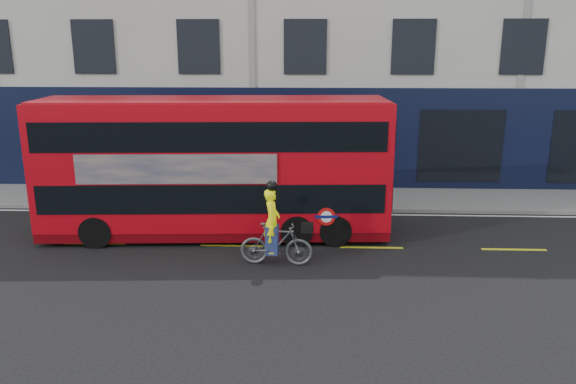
{
  "coord_description": "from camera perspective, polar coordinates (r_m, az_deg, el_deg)",
  "views": [
    {
      "loc": [
        2.24,
        -13.6,
        5.62
      ],
      "look_at": [
        1.6,
        2.07,
        1.46
      ],
      "focal_mm": 35.0,
      "sensor_mm": 36.0,
      "label": 1
    }
  ],
  "objects": [
    {
      "name": "pavement",
      "position": [
        20.97,
        -3.88,
        -0.56
      ],
      "size": [
        60.0,
        3.0,
        0.12
      ],
      "primitive_type": "cube",
      "color": "slate",
      "rests_on": "ground"
    },
    {
      "name": "cyclist",
      "position": [
        14.58,
        -1.3,
        -4.64
      ],
      "size": [
        1.94,
        0.65,
        2.27
      ],
      "rotation": [
        0.0,
        0.0,
        -0.06
      ],
      "color": "#4F5355",
      "rests_on": "ground"
    },
    {
      "name": "ground",
      "position": [
        14.88,
        -6.55,
        -7.44
      ],
      "size": [
        120.0,
        120.0,
        0.0
      ],
      "primitive_type": "plane",
      "color": "black",
      "rests_on": "ground"
    },
    {
      "name": "building_terrace",
      "position": [
        26.7,
        -2.62,
        18.86
      ],
      "size": [
        50.0,
        10.07,
        15.0
      ],
      "color": "beige",
      "rests_on": "ground"
    },
    {
      "name": "bus",
      "position": [
        16.66,
        -7.32,
        2.54
      ],
      "size": [
        10.29,
        2.89,
        4.1
      ],
      "rotation": [
        0.0,
        0.0,
        0.06
      ],
      "color": "#B30711",
      "rests_on": "ground"
    },
    {
      "name": "lane_dashes",
      "position": [
        16.26,
        -5.75,
        -5.43
      ],
      "size": [
        58.0,
        0.12,
        0.01
      ],
      "primitive_type": null,
      "color": "#C9C917",
      "rests_on": "ground"
    },
    {
      "name": "kerb",
      "position": [
        19.54,
        -4.34,
        -1.71
      ],
      "size": [
        60.0,
        0.12,
        0.13
      ],
      "primitive_type": "cube",
      "color": "slate",
      "rests_on": "ground"
    },
    {
      "name": "road_edge_line",
      "position": [
        19.27,
        -4.44,
        -2.14
      ],
      "size": [
        58.0,
        0.1,
        0.01
      ],
      "primitive_type": "cube",
      "color": "silver",
      "rests_on": "ground"
    }
  ]
}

